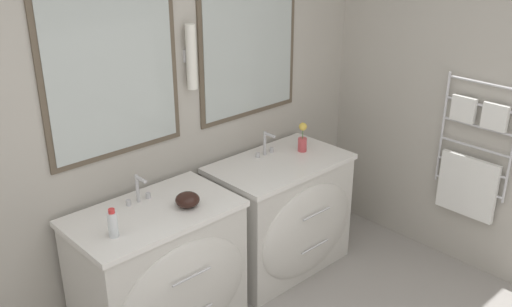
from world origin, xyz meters
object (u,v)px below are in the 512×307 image
(vanity_right, at_px, (283,215))
(flower_vase, at_px, (303,139))
(amenity_bowl, at_px, (187,200))
(vanity_left, at_px, (162,274))
(toiletry_bottle, at_px, (113,224))

(vanity_right, relative_size, flower_vase, 4.55)
(amenity_bowl, bearing_deg, vanity_left, 162.92)
(amenity_bowl, distance_m, flower_vase, 1.14)
(vanity_right, xyz_separation_m, flower_vase, (0.25, 0.06, 0.52))
(vanity_left, bearing_deg, vanity_right, 0.00)
(toiletry_bottle, height_order, amenity_bowl, toiletry_bottle)
(toiletry_bottle, bearing_deg, vanity_left, 10.73)
(vanity_right, relative_size, toiletry_bottle, 5.96)
(amenity_bowl, height_order, flower_vase, flower_vase)
(vanity_left, height_order, toiletry_bottle, toiletry_bottle)
(toiletry_bottle, xyz_separation_m, amenity_bowl, (0.50, 0.00, -0.03))
(vanity_right, height_order, flower_vase, flower_vase)
(toiletry_bottle, xyz_separation_m, flower_vase, (1.64, 0.12, 0.02))
(vanity_left, relative_size, flower_vase, 4.55)
(toiletry_bottle, relative_size, amenity_bowl, 1.15)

